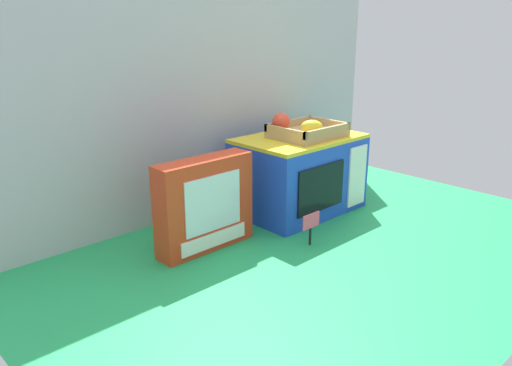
{
  "coord_description": "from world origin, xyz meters",
  "views": [
    {
      "loc": [
        -1.07,
        -1.12,
        0.64
      ],
      "look_at": [
        -0.02,
        -0.02,
        0.15
      ],
      "focal_mm": 35.46,
      "sensor_mm": 36.0,
      "label": 1
    }
  ],
  "objects_px": {
    "price_sign": "(310,224)",
    "food_groups_crate": "(304,130)",
    "cookie_set_box": "(205,204)",
    "loose_toy_apple": "(347,185)",
    "toy_microwave": "(299,174)"
  },
  "relations": [
    {
      "from": "food_groups_crate",
      "to": "cookie_set_box",
      "type": "xyz_separation_m",
      "value": [
        -0.43,
        -0.01,
        -0.15
      ]
    },
    {
      "from": "loose_toy_apple",
      "to": "toy_microwave",
      "type": "bearing_deg",
      "value": 178.86
    },
    {
      "from": "loose_toy_apple",
      "to": "food_groups_crate",
      "type": "bearing_deg",
      "value": -178.09
    },
    {
      "from": "price_sign",
      "to": "food_groups_crate",
      "type": "bearing_deg",
      "value": 46.26
    },
    {
      "from": "food_groups_crate",
      "to": "cookie_set_box",
      "type": "bearing_deg",
      "value": -178.96
    },
    {
      "from": "cookie_set_box",
      "to": "price_sign",
      "type": "height_order",
      "value": "cookie_set_box"
    },
    {
      "from": "toy_microwave",
      "to": "cookie_set_box",
      "type": "relative_size",
      "value": 1.38
    },
    {
      "from": "cookie_set_box",
      "to": "loose_toy_apple",
      "type": "height_order",
      "value": "cookie_set_box"
    },
    {
      "from": "food_groups_crate",
      "to": "loose_toy_apple",
      "type": "height_order",
      "value": "food_groups_crate"
    },
    {
      "from": "loose_toy_apple",
      "to": "price_sign",
      "type": "bearing_deg",
      "value": -155.37
    },
    {
      "from": "price_sign",
      "to": "loose_toy_apple",
      "type": "distance_m",
      "value": 0.52
    },
    {
      "from": "toy_microwave",
      "to": "cookie_set_box",
      "type": "height_order",
      "value": "cookie_set_box"
    },
    {
      "from": "toy_microwave",
      "to": "price_sign",
      "type": "xyz_separation_m",
      "value": [
        -0.2,
        -0.22,
        -0.07
      ]
    },
    {
      "from": "food_groups_crate",
      "to": "loose_toy_apple",
      "type": "bearing_deg",
      "value": 1.91
    },
    {
      "from": "toy_microwave",
      "to": "loose_toy_apple",
      "type": "xyz_separation_m",
      "value": [
        0.28,
        -0.01,
        -0.1
      ]
    }
  ]
}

